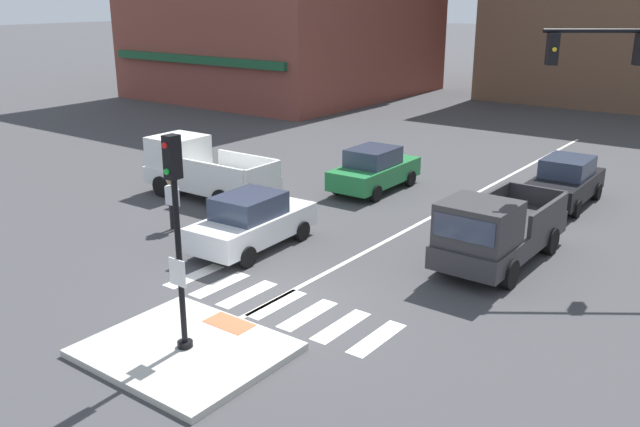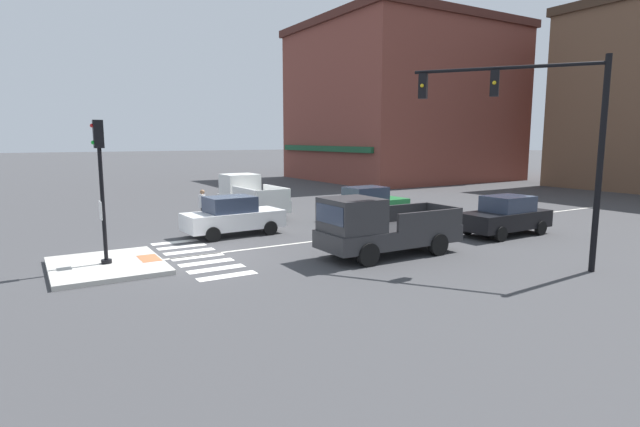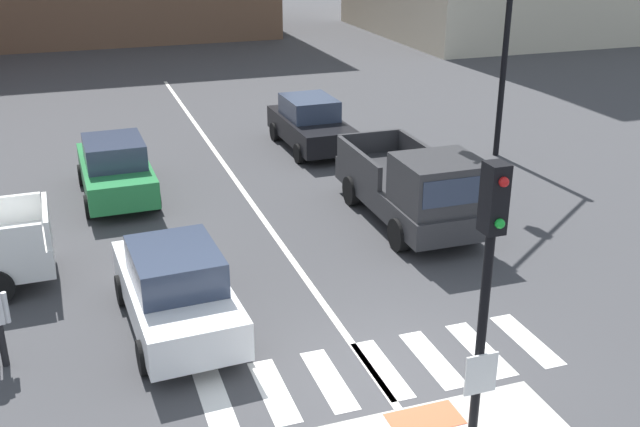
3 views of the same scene
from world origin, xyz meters
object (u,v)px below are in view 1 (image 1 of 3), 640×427
car_black_eastbound_far (565,181)px  car_green_westbound_far (374,169)px  signal_pole (177,224)px  pickup_truck_charcoal_eastbound_mid (495,232)px  pickup_truck_white_cross_left (201,170)px  pedestrian_at_curb_left (172,200)px  car_white_westbound_near (252,221)px

car_black_eastbound_far → car_green_westbound_far: (-6.26, -2.53, 0.00)m
signal_pole → pickup_truck_charcoal_eastbound_mid: bearing=69.0°
car_black_eastbound_far → pickup_truck_white_cross_left: pickup_truck_white_cross_left is taller
pickup_truck_charcoal_eastbound_mid → pickup_truck_white_cross_left: same height
pedestrian_at_curb_left → signal_pole: bearing=-40.0°
car_black_eastbound_far → pedestrian_at_curb_left: (-8.86, -10.07, 0.17)m
car_green_westbound_far → car_black_eastbound_far: bearing=22.0°
pickup_truck_charcoal_eastbound_mid → pedestrian_at_curb_left: bearing=-161.2°
signal_pole → pedestrian_at_curb_left: size_ratio=2.64×
signal_pole → pickup_truck_white_cross_left: bearing=134.5°
signal_pole → car_green_westbound_far: signal_pole is taller
car_green_westbound_far → pedestrian_at_curb_left: pedestrian_at_curb_left is taller
pedestrian_at_curb_left → pickup_truck_charcoal_eastbound_mid: bearing=18.8°
car_black_eastbound_far → pickup_truck_charcoal_eastbound_mid: (0.35, -6.93, 0.17)m
pickup_truck_charcoal_eastbound_mid → pickup_truck_white_cross_left: size_ratio=1.00×
signal_pole → car_green_westbound_far: (-3.45, 12.63, -2.00)m
signal_pole → car_black_eastbound_far: bearing=79.5°
car_black_eastbound_far → pickup_truck_white_cross_left: size_ratio=0.80×
car_green_westbound_far → signal_pole: bearing=-74.7°
signal_pole → pickup_truck_white_cross_left: size_ratio=0.86×
pickup_truck_white_cross_left → pedestrian_at_curb_left: bearing=-56.9°
car_black_eastbound_far → car_white_westbound_near: same height
pickup_truck_charcoal_eastbound_mid → pedestrian_at_curb_left: 9.73m
signal_pole → car_black_eastbound_far: signal_pole is taller
pickup_truck_white_cross_left → pedestrian_at_curb_left: (2.07, -3.17, 0.00)m
car_black_eastbound_far → pickup_truck_white_cross_left: bearing=-147.7°
car_white_westbound_near → signal_pole: bearing=-60.8°
signal_pole → car_white_westbound_near: 6.47m
car_green_westbound_far → pickup_truck_white_cross_left: bearing=-136.8°
car_black_eastbound_far → pickup_truck_charcoal_eastbound_mid: size_ratio=0.81×
signal_pole → pickup_truck_white_cross_left: signal_pole is taller
car_black_eastbound_far → pedestrian_at_curb_left: 13.42m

